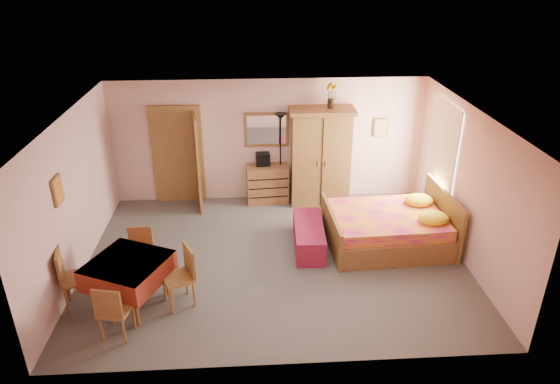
{
  "coord_description": "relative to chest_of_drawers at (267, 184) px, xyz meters",
  "views": [
    {
      "loc": [
        -0.38,
        -7.38,
        4.8
      ],
      "look_at": [
        0.1,
        0.3,
        1.15
      ],
      "focal_mm": 32.0,
      "sensor_mm": 36.0,
      "label": 1
    }
  ],
  "objects": [
    {
      "name": "wall_right",
      "position": [
        3.29,
        -2.28,
        0.89
      ],
      "size": [
        0.1,
        5.0,
        2.6
      ],
      "primitive_type": "cube",
      "color": "beige",
      "rests_on": "floor"
    },
    {
      "name": "wall_front",
      "position": [
        0.04,
        -4.78,
        0.89
      ],
      "size": [
        6.5,
        0.1,
        2.6
      ],
      "primitive_type": "cube",
      "color": "beige",
      "rests_on": "floor"
    },
    {
      "name": "ceiling",
      "position": [
        0.04,
        -2.28,
        2.19
      ],
      "size": [
        6.5,
        6.5,
        0.0
      ],
      "primitive_type": "plane",
      "rotation": [
        3.14,
        0.0,
        0.0
      ],
      "color": "brown",
      "rests_on": "wall_back"
    },
    {
      "name": "sunflower_vase",
      "position": [
        1.28,
        -0.06,
        1.9
      ],
      "size": [
        0.2,
        0.2,
        0.5
      ],
      "primitive_type": "cube",
      "rotation": [
        0.0,
        0.0,
        0.0
      ],
      "color": "yellow",
      "rests_on": "wardrobe"
    },
    {
      "name": "picture_back",
      "position": [
        2.39,
        0.19,
        1.14
      ],
      "size": [
        0.3,
        0.04,
        0.4
      ],
      "primitive_type": "cube",
      "color": "#D8BF59",
      "rests_on": "wall_back"
    },
    {
      "name": "floor_lamp",
      "position": [
        0.28,
        0.05,
        0.56
      ],
      "size": [
        0.31,
        0.31,
        1.93
      ],
      "primitive_type": "cube",
      "rotation": [
        0.0,
        0.0,
        -0.29
      ],
      "color": "black",
      "rests_on": "floor"
    },
    {
      "name": "bed",
      "position": [
        2.09,
        -1.88,
        0.09
      ],
      "size": [
        2.24,
        1.8,
        1.0
      ],
      "primitive_type": "cube",
      "rotation": [
        0.0,
        0.0,
        0.05
      ],
      "color": "#C91373",
      "rests_on": "floor"
    },
    {
      "name": "chest_of_drawers",
      "position": [
        0.0,
        0.0,
        0.0
      ],
      "size": [
        0.9,
        0.49,
        0.82
      ],
      "primitive_type": "cube",
      "rotation": [
        0.0,
        0.0,
        0.07
      ],
      "color": "#985E33",
      "rests_on": "floor"
    },
    {
      "name": "chair_south",
      "position": [
        -2.24,
        -4.07,
        0.03
      ],
      "size": [
        0.47,
        0.47,
        0.88
      ],
      "primitive_type": "cube",
      "rotation": [
        0.0,
        0.0,
        -0.21
      ],
      "color": "olive",
      "rests_on": "floor"
    },
    {
      "name": "bench",
      "position": [
        0.67,
        -1.93,
        -0.18
      ],
      "size": [
        0.57,
        1.39,
        0.46
      ],
      "primitive_type": "cube",
      "rotation": [
        0.0,
        0.0,
        -0.04
      ],
      "color": "maroon",
      "rests_on": "floor"
    },
    {
      "name": "wall_left",
      "position": [
        -3.21,
        -2.28,
        0.89
      ],
      "size": [
        0.1,
        5.0,
        2.6
      ],
      "primitive_type": "cube",
      "color": "beige",
      "rests_on": "floor"
    },
    {
      "name": "wall_mirror",
      "position": [
        0.0,
        0.21,
        1.14
      ],
      "size": [
        0.93,
        0.05,
        0.74
      ],
      "primitive_type": "cube",
      "rotation": [
        0.0,
        0.0,
        -0.01
      ],
      "color": "white",
      "rests_on": "wall_back"
    },
    {
      "name": "doorway",
      "position": [
        -1.86,
        0.19,
        0.61
      ],
      "size": [
        1.06,
        0.12,
        2.15
      ],
      "primitive_type": "cube",
      "color": "#9E6B35",
      "rests_on": "floor"
    },
    {
      "name": "floor",
      "position": [
        0.04,
        -2.28,
        -0.41
      ],
      "size": [
        6.5,
        6.5,
        0.0
      ],
      "primitive_type": "plane",
      "color": "#605C54",
      "rests_on": "ground"
    },
    {
      "name": "stereo",
      "position": [
        -0.09,
        0.06,
        0.55
      ],
      "size": [
        0.3,
        0.23,
        0.27
      ],
      "primitive_type": "cube",
      "rotation": [
        0.0,
        0.0,
        0.06
      ],
      "color": "black",
      "rests_on": "chest_of_drawers"
    },
    {
      "name": "chair_east",
      "position": [
        -1.47,
        -3.41,
        0.06
      ],
      "size": [
        0.57,
        0.57,
        0.95
      ],
      "primitive_type": "cube",
      "rotation": [
        0.0,
        0.0,
        2.0
      ],
      "color": "#B0793B",
      "rests_on": "floor"
    },
    {
      "name": "dining_table",
      "position": [
        -2.19,
        -3.38,
        -0.03
      ],
      "size": [
        1.38,
        1.38,
        0.76
      ],
      "primitive_type": "cube",
      "rotation": [
        0.0,
        0.0,
        -0.43
      ],
      "color": "maroon",
      "rests_on": "floor"
    },
    {
      "name": "window",
      "position": [
        3.25,
        -1.08,
        1.04
      ],
      "size": [
        0.08,
        1.4,
        1.95
      ],
      "primitive_type": "cube",
      "color": "white",
      "rests_on": "wall_right"
    },
    {
      "name": "picture_left",
      "position": [
        -3.18,
        -2.88,
        1.29
      ],
      "size": [
        0.04,
        0.32,
        0.42
      ],
      "primitive_type": "cube",
      "color": "orange",
      "rests_on": "wall_left"
    },
    {
      "name": "wardrobe",
      "position": [
        1.1,
        -0.08,
        0.62
      ],
      "size": [
        1.33,
        0.7,
        2.06
      ],
      "primitive_type": "cube",
      "rotation": [
        0.0,
        0.0,
        -0.02
      ],
      "color": "olive",
      "rests_on": "floor"
    },
    {
      "name": "chair_north",
      "position": [
        -2.17,
        -2.7,
        0.02
      ],
      "size": [
        0.39,
        0.39,
        0.85
      ],
      "primitive_type": "cube",
      "rotation": [
        0.0,
        0.0,
        3.13
      ],
      "color": "#A37237",
      "rests_on": "floor"
    },
    {
      "name": "wall_back",
      "position": [
        0.04,
        0.22,
        0.89
      ],
      "size": [
        6.5,
        0.1,
        2.6
      ],
      "primitive_type": "cube",
      "color": "beige",
      "rests_on": "floor"
    },
    {
      "name": "chair_west",
      "position": [
        -2.96,
        -3.35,
        0.08
      ],
      "size": [
        0.54,
        0.54,
        0.97
      ],
      "primitive_type": "cube",
      "rotation": [
        0.0,
        0.0,
        -1.31
      ],
      "color": "#9F6535",
      "rests_on": "floor"
    }
  ]
}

